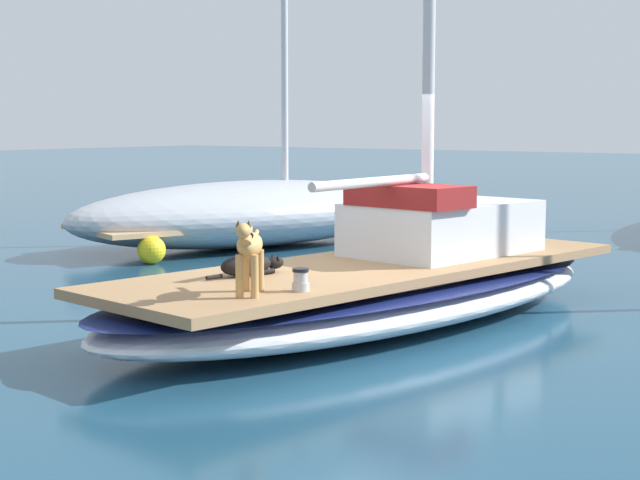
{
  "coord_description": "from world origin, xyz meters",
  "views": [
    {
      "loc": [
        5.85,
        -8.93,
        2.18
      ],
      "look_at": [
        0.0,
        -1.0,
        1.01
      ],
      "focal_mm": 55.6,
      "sensor_mm": 36.0,
      "label": 1
    }
  ],
  "objects": [
    {
      "name": "dog_black",
      "position": [
        -0.53,
        -1.48,
        0.77
      ],
      "size": [
        0.38,
        0.95,
        0.22
      ],
      "color": "black",
      "rests_on": "sailboat_main"
    },
    {
      "name": "cabin_house",
      "position": [
        0.17,
        1.1,
        1.01
      ],
      "size": [
        1.7,
        2.4,
        0.84
      ],
      "color": "silver",
      "rests_on": "sailboat_main"
    },
    {
      "name": "mooring_buoy",
      "position": [
        -5.26,
        1.74,
        0.22
      ],
      "size": [
        0.44,
        0.44,
        0.44
      ],
      "primitive_type": "sphere",
      "color": "yellow",
      "rests_on": "ground"
    },
    {
      "name": "mast_main",
      "position": [
        0.13,
        0.73,
        3.5
      ],
      "size": [
        0.14,
        2.27,
        6.36
      ],
      "color": "silver",
      "rests_on": "sailboat_main"
    },
    {
      "name": "deck_winch",
      "position": [
        0.45,
        -1.91,
        0.76
      ],
      "size": [
        0.16,
        0.16,
        0.21
      ],
      "color": "#B7B7BC",
      "rests_on": "sailboat_main"
    },
    {
      "name": "ground_plane",
      "position": [
        0.0,
        0.0,
        0.0
      ],
      "size": [
        120.0,
        120.0,
        0.0
      ],
      "primitive_type": "plane",
      "color": "navy"
    },
    {
      "name": "moored_boat_port_side",
      "position": [
        -5.48,
        4.4,
        0.61
      ],
      "size": [
        4.62,
        7.41,
        8.2
      ],
      "color": "#B2B7C1",
      "rests_on": "ground"
    },
    {
      "name": "sailboat_main",
      "position": [
        0.0,
        0.0,
        0.34
      ],
      "size": [
        3.52,
        7.52,
        0.66
      ],
      "color": "white",
      "rests_on": "ground"
    },
    {
      "name": "dog_tan",
      "position": [
        0.21,
        -2.34,
        1.08
      ],
      "size": [
        0.57,
        0.84,
        0.7
      ],
      "color": "tan",
      "rests_on": "sailboat_main"
    }
  ]
}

